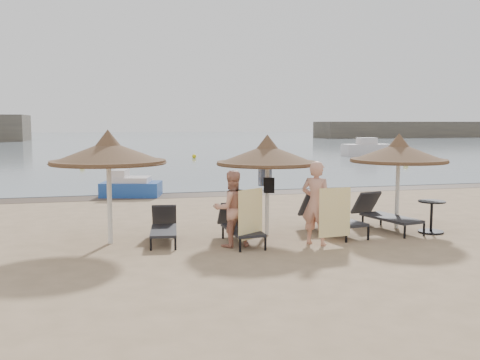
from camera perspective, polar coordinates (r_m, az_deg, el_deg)
The scene contains 22 objects.
ground at distance 11.84m, azimuth 3.01°, elevation -7.49°, with size 160.00×160.00×0.00m, color tan.
sea at distance 91.09m, azimuth -12.13°, elevation 4.24°, with size 200.00×140.00×0.03m, color slate.
wet_sand_strip at distance 20.86m, azimuth -4.67°, elevation -1.56°, with size 200.00×1.60×0.01m, color #4A3C30.
palapa_left at distance 12.55m, azimuth -13.87°, elevation 2.81°, with size 2.66×2.66×2.64m.
palapa_center at distance 13.14m, azimuth 2.93°, elevation 2.66°, with size 2.53×2.53×2.50m.
palapa_right at distance 14.58m, azimuth 16.56°, elevation 2.79°, with size 2.53×2.53×2.51m.
lounger_far_left at distance 12.79m, azimuth -8.13°, elevation -4.88°, with size 0.81×1.84×0.79m.
lounger_near_left at distance 12.61m, azimuth -0.08°, elevation -4.83°, with size 0.72×1.95×0.86m.
lounger_near_right at distance 13.81m, azimuth 9.50°, elevation -3.78°, with size 1.11×2.23×0.96m.
lounger_far_right at distance 14.52m, azimuth 15.04°, elevation -3.47°, with size 1.11×2.18×0.93m.
side_table at distance 14.44m, azimuth 19.73°, elevation -3.81°, with size 0.68×0.68×0.82m.
person_left at distance 12.00m, azimuth -0.92°, elevation -2.42°, with size 0.92×0.60×2.00m, color tan.
person_right at distance 12.27m, azimuth 8.14°, elevation -1.74°, with size 1.03×0.67×2.24m, color tan.
towel_left at distance 11.79m, azimuth 1.14°, elevation -3.68°, with size 0.68×0.46×1.12m.
towel_right at distance 12.24m, azimuth 10.08°, elevation -3.43°, with size 0.80×0.10×1.12m.
bag_patterned at distance 13.35m, azimuth 2.69°, elevation 0.32°, with size 0.36×0.23×0.44m.
bag_dark at distance 13.05m, azimuth 3.12°, elevation -0.57°, with size 0.28×0.18×0.37m.
pedal_boat at distance 20.72m, azimuth -11.61°, elevation -0.67°, with size 2.44×1.81×1.02m.
buoy_left at distance 34.85m, azimuth -16.49°, elevation 1.57°, with size 0.34×0.34×0.34m, color yellow.
buoy_mid at distance 42.15m, azimuth -4.91°, elevation 2.54°, with size 0.34×0.34×0.34m, color yellow.
buoy_right at distance 36.77m, azimuth 17.27°, elevation 1.77°, with size 0.35×0.35×0.35m, color yellow.
buoy_extra at distance 40.26m, azimuth -17.67°, elevation 2.09°, with size 0.31×0.31×0.31m, color yellow.
Camera 1 is at (-3.43, -10.98, 2.78)m, focal length 40.00 mm.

